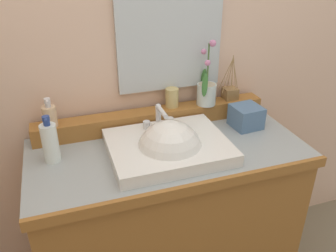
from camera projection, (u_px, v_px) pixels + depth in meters
wall_back at (142, 41)px, 1.66m from camera, size 2.92×0.20×2.51m
vanity_cabinet at (168, 224)px, 1.71m from camera, size 1.19×0.57×0.88m
back_ledge at (154, 118)px, 1.67m from camera, size 1.12×0.09×0.08m
sink_basin at (169, 150)px, 1.46m from camera, size 0.49×0.39×0.29m
potted_plant at (207, 90)px, 1.68m from camera, size 0.10×0.13×0.32m
soap_dispenser at (50, 115)px, 1.49m from camera, size 0.06×0.06×0.13m
tumbler_cup at (172, 98)px, 1.67m from camera, size 0.06×0.06×0.09m
reed_diffuser at (230, 92)px, 1.76m from camera, size 0.10×0.07×0.23m
lotion_bottle at (50, 142)px, 1.38m from camera, size 0.06×0.07×0.20m
tissue_box at (246, 117)px, 1.66m from camera, size 0.14×0.14×0.11m
mirror at (170, 32)px, 1.56m from camera, size 0.50×0.02×0.54m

